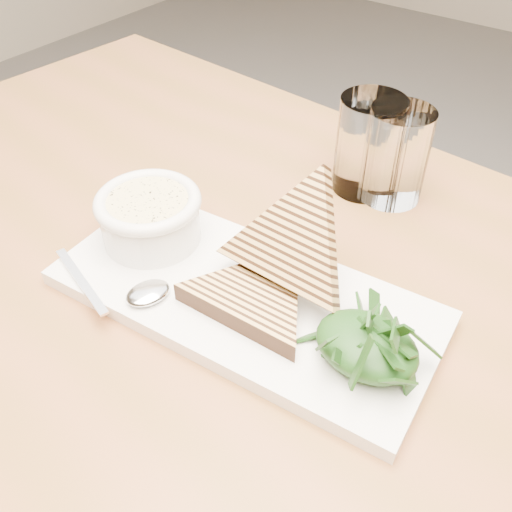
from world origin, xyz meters
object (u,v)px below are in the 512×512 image
Objects in this scene: soup_bowl at (151,223)px; platter at (244,297)px; table_top at (208,301)px; glass_near at (396,155)px; glass_far at (368,145)px.

platter is at bearing -2.67° from soup_bowl.
platter reaches higher than table_top.
table_top is 0.05m from platter.
glass_near is at bearing 83.30° from platter.
soup_bowl is 0.88× the size of glass_far.
soup_bowl reaches higher than table_top.
glass_far is (-0.04, -0.00, 0.00)m from glass_near.
glass_near is 0.04m from glass_far.
glass_near is (0.08, 0.27, 0.08)m from table_top.
soup_bowl reaches higher than platter.
glass_far reaches higher than glass_near.
platter is 3.35× the size of glass_near.
glass_near is (0.16, 0.25, 0.02)m from soup_bowl.
soup_bowl is 0.92× the size of glass_near.
glass_far is at bearing 81.63° from table_top.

